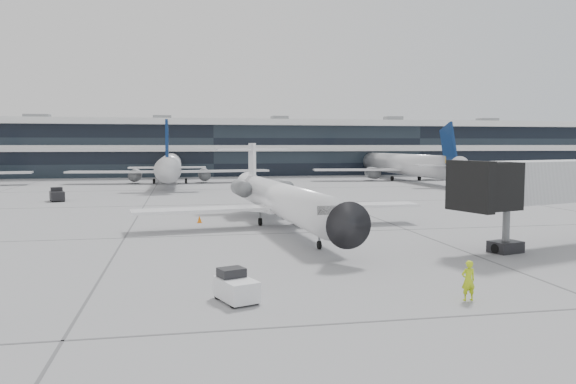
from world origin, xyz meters
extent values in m
plane|color=gray|center=(0.00, 0.00, 0.00)|extent=(220.00, 220.00, 0.00)
cube|color=black|center=(0.00, 82.00, 5.00)|extent=(170.00, 22.00, 10.00)
cylinder|color=white|center=(1.21, 2.39, 2.10)|extent=(3.99, 22.08, 2.47)
cone|color=black|center=(2.06, -9.84, 2.10)|extent=(2.64, 2.73, 2.47)
cone|color=white|center=(0.35, 14.81, 2.38)|extent=(2.54, 3.08, 2.35)
cube|color=white|center=(-4.79, 2.89, 1.46)|extent=(10.30, 3.75, 0.20)
cube|color=white|center=(7.08, 3.72, 1.46)|extent=(10.07, 2.38, 0.20)
cylinder|color=slate|center=(-1.14, 9.75, 2.47)|extent=(1.59, 3.20, 1.37)
cylinder|color=slate|center=(2.52, 10.00, 2.47)|extent=(1.59, 3.20, 1.37)
cube|color=white|center=(0.39, 14.26, 4.30)|extent=(0.42, 2.39, 4.12)
cube|color=white|center=(0.36, 14.62, 5.76)|extent=(6.67, 1.92, 0.15)
cylinder|color=black|center=(1.81, -6.28, 0.26)|extent=(0.20, 0.52, 0.51)
cylinder|color=black|center=(-0.29, 4.12, 0.29)|extent=(0.26, 0.60, 0.59)
cylinder|color=black|center=(2.45, 4.31, 0.29)|extent=(0.26, 0.60, 0.59)
cube|color=#BCBEC1|center=(17.11, -7.83, 4.03)|extent=(13.34, 6.20, 2.44)
cube|color=black|center=(10.63, -9.72, 3.94)|extent=(3.18, 3.56, 2.63)
cylinder|color=slate|center=(12.16, -9.27, 1.31)|extent=(0.41, 0.41, 2.63)
cube|color=black|center=(12.16, -9.27, 0.33)|extent=(1.99, 1.73, 0.66)
imported|color=#C3E418|center=(4.99, -18.13, 0.82)|extent=(0.60, 0.40, 1.63)
cube|color=white|center=(-4.12, -16.54, 0.50)|extent=(1.79, 2.27, 0.81)
cube|color=black|center=(-4.28, -16.12, 1.04)|extent=(1.22, 1.11, 0.45)
cylinder|color=black|center=(-4.84, -16.03, 0.20)|extent=(0.29, 0.43, 0.40)
cylinder|color=black|center=(-3.91, -15.69, 0.20)|extent=(0.29, 0.43, 0.40)
cylinder|color=black|center=(-4.33, -17.39, 0.20)|extent=(0.29, 0.43, 0.40)
cylinder|color=black|center=(-3.40, -17.04, 0.20)|extent=(0.29, 0.43, 0.40)
cone|color=orange|center=(-4.84, 6.55, 0.29)|extent=(0.37, 0.37, 0.57)
cube|color=orange|center=(-4.84, 6.55, 0.02)|extent=(0.49, 0.49, 0.03)
cube|color=black|center=(-19.68, 26.74, 0.60)|extent=(2.03, 2.69, 0.97)
cube|color=black|center=(-19.84, 27.25, 1.25)|extent=(1.42, 1.27, 0.54)
cylinder|color=black|center=(-20.50, 27.40, 0.24)|extent=(0.32, 0.51, 0.48)
cylinder|color=black|center=(-19.36, 27.74, 0.24)|extent=(0.32, 0.51, 0.48)
cylinder|color=black|center=(-20.01, 25.73, 0.24)|extent=(0.32, 0.51, 0.48)
cylinder|color=black|center=(-18.87, 26.07, 0.24)|extent=(0.32, 0.51, 0.48)
camera|label=1|loc=(-6.20, -38.39, 6.23)|focal=35.00mm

